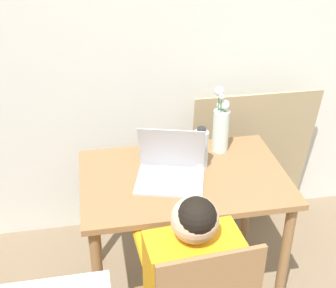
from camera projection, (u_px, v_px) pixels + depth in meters
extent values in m
cube|color=silver|center=(175.00, 33.00, 2.59)|extent=(6.40, 0.05, 2.50)
cube|color=olive|center=(184.00, 178.00, 2.28)|extent=(1.00, 0.65, 0.03)
cylinder|color=olive|center=(99.00, 287.00, 2.16)|extent=(0.05, 0.05, 0.71)
cylinder|color=olive|center=(284.00, 263.00, 2.30)|extent=(0.05, 0.05, 0.71)
cylinder|color=olive|center=(94.00, 213.00, 2.63)|extent=(0.05, 0.05, 0.71)
cylinder|color=olive|center=(247.00, 196.00, 2.77)|extent=(0.05, 0.05, 0.71)
cube|color=orange|center=(193.00, 278.00, 1.81)|extent=(0.37, 0.21, 0.41)
sphere|color=beige|center=(195.00, 219.00, 1.67)|extent=(0.18, 0.18, 0.18)
sphere|color=black|center=(196.00, 217.00, 1.64)|extent=(0.15, 0.15, 0.15)
cylinder|color=navy|center=(200.00, 283.00, 2.04)|extent=(0.11, 0.29, 0.09)
cylinder|color=orange|center=(212.00, 233.00, 2.01)|extent=(0.07, 0.24, 0.06)
cylinder|color=orange|center=(143.00, 245.00, 1.95)|extent=(0.07, 0.24, 0.06)
cube|color=#B2B2B7|center=(170.00, 181.00, 2.23)|extent=(0.37, 0.33, 0.01)
cube|color=silver|center=(170.00, 180.00, 2.22)|extent=(0.32, 0.24, 0.00)
cube|color=#B2B2B7|center=(172.00, 149.00, 2.24)|extent=(0.33, 0.16, 0.24)
cube|color=black|center=(172.00, 148.00, 2.24)|extent=(0.29, 0.14, 0.21)
cylinder|color=silver|center=(221.00, 131.00, 2.43)|extent=(0.08, 0.08, 0.23)
cylinder|color=#3D7A38|center=(224.00, 123.00, 2.42)|extent=(0.01, 0.01, 0.22)
sphere|color=white|center=(225.00, 104.00, 2.36)|extent=(0.04, 0.04, 0.04)
cylinder|color=#3D7A38|center=(220.00, 123.00, 2.43)|extent=(0.01, 0.01, 0.21)
sphere|color=white|center=(221.00, 105.00, 2.37)|extent=(0.05, 0.05, 0.05)
cylinder|color=#3D7A38|center=(218.00, 117.00, 2.39)|extent=(0.01, 0.01, 0.29)
sphere|color=white|center=(219.00, 91.00, 2.32)|extent=(0.05, 0.05, 0.05)
cylinder|color=#3D7A38|center=(220.00, 121.00, 2.38)|extent=(0.01, 0.01, 0.27)
sphere|color=white|center=(222.00, 97.00, 2.31)|extent=(0.03, 0.03, 0.03)
cylinder|color=#3D7A38|center=(224.00, 125.00, 2.40)|extent=(0.01, 0.01, 0.22)
sphere|color=white|center=(225.00, 106.00, 2.34)|extent=(0.04, 0.04, 0.04)
cylinder|color=silver|center=(201.00, 149.00, 2.30)|extent=(0.07, 0.07, 0.20)
cylinder|color=#262628|center=(202.00, 130.00, 2.24)|extent=(0.04, 0.04, 0.02)
cube|color=tan|center=(250.00, 157.00, 2.95)|extent=(0.77, 0.15, 0.93)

